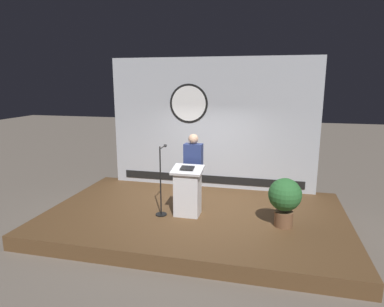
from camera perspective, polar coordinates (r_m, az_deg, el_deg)
The scene contains 7 objects.
ground_plane at distance 7.59m, azimuth 0.54°, elevation -11.91°, with size 40.00×40.00×0.00m, color #6B6056.
stage_platform at distance 7.53m, azimuth 0.54°, elevation -10.86°, with size 6.40×4.00×0.30m, color brown.
banner_display at distance 8.81m, azimuth 3.22°, elevation 4.95°, with size 5.40×0.12×3.39m.
podium at distance 7.14m, azimuth -0.76°, elevation -6.43°, with size 0.64×0.50×1.07m.
speaker_person at distance 7.48m, azimuth 0.23°, elevation -2.87°, with size 0.40×0.26×1.67m.
microphone_stand at distance 7.19m, azimuth -5.19°, elevation -6.31°, with size 0.24×0.52×1.49m.
potted_plant at distance 6.81m, azimuth 15.44°, elevation -7.23°, with size 0.64×0.64×0.97m.
Camera 1 is at (1.56, -6.75, 3.11)m, focal length 31.47 mm.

